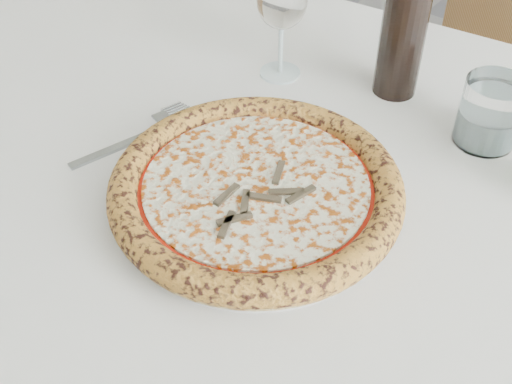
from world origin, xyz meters
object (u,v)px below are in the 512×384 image
plate (256,199)px  pizza (256,188)px  wine_glass (282,3)px  dining_table (301,210)px  wine_bottle (405,22)px  tumbler (489,116)px

plate → pizza: bearing=-161.7°
pizza → wine_glass: (-0.15, 0.25, 0.09)m
dining_table → wine_glass: wine_glass is taller
pizza → wine_bottle: size_ratio=1.35×
pizza → wine_glass: size_ratio=2.13×
dining_table → wine_bottle: bearing=87.1°
pizza → wine_glass: wine_glass is taller
wine_glass → tumbler: size_ratio=1.79×
wine_glass → wine_bottle: wine_bottle is taller
plate → tumbler: tumbler is taller
tumbler → wine_bottle: size_ratio=0.35×
plate → wine_bottle: wine_bottle is taller
plate → wine_bottle: bearing=88.0°
dining_table → pizza: pizza is taller
plate → tumbler: size_ratio=3.54×
dining_table → pizza: size_ratio=4.58×
dining_table → tumbler: (0.16, 0.18, 0.12)m
wine_glass → tumbler: (0.31, 0.03, -0.08)m
pizza → wine_bottle: (0.01, 0.31, 0.08)m
tumbler → wine_bottle: (-0.15, 0.03, 0.07)m
wine_bottle → dining_table: bearing=-92.9°
plate → wine_glass: 0.31m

